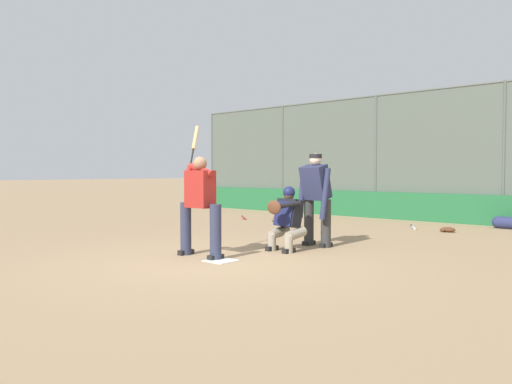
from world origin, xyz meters
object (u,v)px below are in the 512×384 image
umpire_home (316,197)px  fielding_glove_on_dirt (447,230)px  catcher_behind_plate (286,218)px  spare_bat_by_padding (413,227)px  batter_at_plate (200,202)px  spare_bat_near_backstop (286,219)px  spare_bat_first_base_side (244,218)px

umpire_home → fielding_glove_on_dirt: size_ratio=5.27×
catcher_behind_plate → spare_bat_by_padding: (-0.22, -4.78, -0.56)m
catcher_behind_plate → fielding_glove_on_dirt: (-1.11, -4.63, -0.53)m
batter_at_plate → spare_bat_near_backstop: size_ratio=2.72×
fielding_glove_on_dirt → spare_bat_by_padding: bearing=-9.5°
spare_bat_near_backstop → spare_bat_first_base_side: 1.33m
catcher_behind_plate → spare_bat_by_padding: catcher_behind_plate is taller
batter_at_plate → spare_bat_near_backstop: 6.45m
batter_at_plate → spare_bat_first_base_side: 6.72m
catcher_behind_plate → spare_bat_first_base_side: catcher_behind_plate is taller
spare_bat_near_backstop → fielding_glove_on_dirt: bearing=32.3°
spare_bat_near_backstop → fielding_glove_on_dirt: fielding_glove_on_dirt is taller
batter_at_plate → catcher_behind_plate: 1.62m
batter_at_plate → umpire_home: batter_at_plate is taller
catcher_behind_plate → spare_bat_by_padding: 4.82m
spare_bat_first_base_side → umpire_home: bearing=8.8°
batter_at_plate → catcher_behind_plate: batter_at_plate is taller
umpire_home → spare_bat_first_base_side: size_ratio=2.57×
fielding_glove_on_dirt → spare_bat_near_backstop: bearing=3.9°
catcher_behind_plate → spare_bat_near_backstop: bearing=-49.4°
spare_bat_near_backstop → spare_bat_by_padding: (-3.62, -0.46, 0.00)m
umpire_home → spare_bat_first_base_side: (4.75, -3.10, -0.90)m
umpire_home → batter_at_plate: bearing=75.5°
catcher_behind_plate → fielding_glove_on_dirt: catcher_behind_plate is taller
batter_at_plate → fielding_glove_on_dirt: 6.39m
spare_bat_first_base_side → fielding_glove_on_dirt: size_ratio=2.05×
umpire_home → fielding_glove_on_dirt: bearing=-100.8°
umpire_home → spare_bat_near_backstop: 5.06m
batter_at_plate → spare_bat_first_base_side: batter_at_plate is taller
catcher_behind_plate → fielding_glove_on_dirt: size_ratio=3.46×
umpire_home → fielding_glove_on_dirt: umpire_home is taller
umpire_home → spare_bat_near_backstop: (3.49, -3.55, -0.90)m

